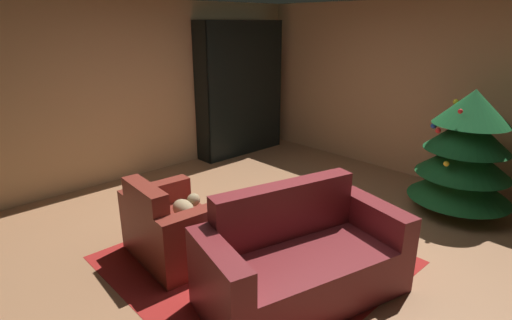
# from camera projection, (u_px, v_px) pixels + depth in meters

# --- Properties ---
(ground_plane) EXTENTS (6.94, 6.94, 0.00)m
(ground_plane) POSITION_uv_depth(u_px,v_px,m) (276.00, 241.00, 4.29)
(ground_plane) COLOR #A06E4A
(wall_back) EXTENTS (5.75, 0.06, 2.51)m
(wall_back) POSITION_uv_depth(u_px,v_px,m) (420.00, 92.00, 5.77)
(wall_back) COLOR tan
(wall_back) RESTS_ON ground
(wall_left) EXTENTS (0.06, 5.91, 2.51)m
(wall_left) POSITION_uv_depth(u_px,v_px,m) (137.00, 91.00, 5.85)
(wall_left) COLOR tan
(wall_left) RESTS_ON ground
(area_rug) EXTENTS (2.38, 2.41, 0.01)m
(area_rug) POSITION_uv_depth(u_px,v_px,m) (255.00, 260.00, 3.94)
(area_rug) COLOR maroon
(area_rug) RESTS_ON ground
(bookshelf_unit) EXTENTS (0.36, 1.63, 2.23)m
(bookshelf_unit) POSITION_uv_depth(u_px,v_px,m) (246.00, 89.00, 6.96)
(bookshelf_unit) COLOR black
(bookshelf_unit) RESTS_ON ground
(armchair_red) EXTENTS (1.01, 0.80, 0.82)m
(armchair_red) POSITION_uv_depth(u_px,v_px,m) (174.00, 229.00, 3.92)
(armchair_red) COLOR maroon
(armchair_red) RESTS_ON ground
(couch_red) EXTENTS (1.19, 1.86, 0.92)m
(couch_red) POSITION_uv_depth(u_px,v_px,m) (301.00, 262.00, 3.35)
(couch_red) COLOR maroon
(couch_red) RESTS_ON ground
(coffee_table) EXTENTS (0.75, 0.75, 0.42)m
(coffee_table) POSITION_uv_depth(u_px,v_px,m) (271.00, 230.00, 3.72)
(coffee_table) COLOR black
(coffee_table) RESTS_ON ground
(book_stack_on_table) EXTENTS (0.23, 0.19, 0.14)m
(book_stack_on_table) POSITION_uv_depth(u_px,v_px,m) (271.00, 221.00, 3.65)
(book_stack_on_table) COLOR #345183
(book_stack_on_table) RESTS_ON coffee_table
(bottle_on_table) EXTENTS (0.08, 0.08, 0.24)m
(bottle_on_table) POSITION_uv_depth(u_px,v_px,m) (256.00, 210.00, 3.82)
(bottle_on_table) COLOR navy
(bottle_on_table) RESTS_ON coffee_table
(decorated_tree) EXTENTS (1.17, 1.17, 1.49)m
(decorated_tree) POSITION_uv_depth(u_px,v_px,m) (465.00, 153.00, 4.72)
(decorated_tree) COLOR brown
(decorated_tree) RESTS_ON ground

